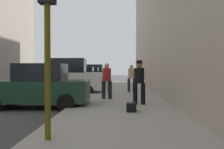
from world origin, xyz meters
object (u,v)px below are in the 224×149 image
object	(u,v)px
parked_black_suv	(94,74)
pedestrian_with_fedora	(139,80)
parked_dark_green_sedan	(38,87)
duffel_bag	(131,107)
pedestrian_in_tan_coat	(131,77)
fire_hydrant	(95,86)
pedestrian_in_jeans	(106,77)
parked_blue_sedan	(88,76)
parked_white_van	(66,78)
traffic_light	(47,9)
pedestrian_in_red_jacket	(107,79)
parked_red_hatchback	(81,78)

from	to	relation	value
parked_black_suv	pedestrian_with_fedora	world-z (taller)	parked_black_suv
parked_dark_green_sedan	duffel_bag	distance (m)	4.10
parked_black_suv	pedestrian_in_tan_coat	xyz separation A→B (m)	(4.11, -17.92, 0.07)
parked_dark_green_sedan	parked_black_suv	size ratio (longest dim) A/B	0.91
fire_hydrant	parked_black_suv	bearing A→B (deg)	95.79
pedestrian_in_tan_coat	pedestrian_with_fedora	xyz separation A→B (m)	(0.01, -5.61, 0.03)
pedestrian_in_jeans	pedestrian_with_fedora	bearing A→B (deg)	-74.71
parked_dark_green_sedan	parked_blue_sedan	world-z (taller)	same
parked_white_van	pedestrian_in_tan_coat	xyz separation A→B (m)	(4.11, 0.03, 0.07)
fire_hydrant	traffic_light	distance (m)	11.09
pedestrian_in_red_jacket	parked_red_hatchback	bearing A→B (deg)	105.78
fire_hydrant	pedestrian_in_tan_coat	xyz separation A→B (m)	(2.30, -0.13, 0.61)
fire_hydrant	parked_blue_sedan	bearing A→B (deg)	99.03
parked_black_suv	parked_red_hatchback	bearing A→B (deg)	-90.00
parked_blue_sedan	pedestrian_in_red_jacket	size ratio (longest dim) A/B	2.46
fire_hydrant	pedestrian_in_tan_coat	bearing A→B (deg)	-3.15
traffic_light	pedestrian_with_fedora	world-z (taller)	traffic_light
parked_red_hatchback	pedestrian_in_jeans	world-z (taller)	pedestrian_in_jeans
parked_white_van	parked_red_hatchback	xyz separation A→B (m)	(0.00, 5.97, -0.18)
pedestrian_with_fedora	duffel_bag	distance (m)	1.98
parked_blue_sedan	pedestrian_in_red_jacket	distance (m)	15.42
parked_red_hatchback	parked_black_suv	world-z (taller)	parked_black_suv
duffel_bag	parked_white_van	bearing A→B (deg)	116.81
parked_white_van	pedestrian_in_jeans	distance (m)	2.52
parked_blue_sedan	duffel_bag	bearing A→B (deg)	-78.89
parked_blue_sedan	pedestrian_in_jeans	world-z (taller)	pedestrian_in_jeans
fire_hydrant	pedestrian_in_red_jacket	size ratio (longest dim) A/B	0.41
fire_hydrant	duffel_bag	xyz separation A→B (m)	(1.89, -7.48, -0.21)
traffic_light	pedestrian_in_jeans	bearing A→B (deg)	86.65
parked_blue_sedan	pedestrian_in_jeans	size ratio (longest dim) A/B	2.46
traffic_light	pedestrian_in_jeans	world-z (taller)	traffic_light
fire_hydrant	pedestrian_in_jeans	size ratio (longest dim) A/B	0.41
parked_red_hatchback	parked_dark_green_sedan	bearing A→B (deg)	-90.00
pedestrian_in_tan_coat	duffel_bag	xyz separation A→B (m)	(-0.41, -7.35, -0.81)
pedestrian_in_jeans	pedestrian_in_red_jacket	distance (m)	3.99
pedestrian_in_tan_coat	fire_hydrant	bearing A→B (deg)	176.85
pedestrian_in_jeans	duffel_bag	size ratio (longest dim) A/B	3.89
parked_dark_green_sedan	parked_white_van	distance (m)	5.63
parked_white_van	parked_red_hatchback	bearing A→B (deg)	90.00
parked_red_hatchback	pedestrian_in_tan_coat	xyz separation A→B (m)	(4.11, -5.93, 0.26)
parked_black_suv	pedestrian_in_tan_coat	size ratio (longest dim) A/B	2.72
parked_white_van	pedestrian_in_red_jacket	size ratio (longest dim) A/B	2.72
pedestrian_in_jeans	pedestrian_in_red_jacket	size ratio (longest dim) A/B	1.00
parked_dark_green_sedan	pedestrian_in_jeans	xyz separation A→B (m)	(2.50, 5.95, 0.26)
traffic_light	fire_hydrant	bearing A→B (deg)	90.26
pedestrian_in_jeans	pedestrian_with_fedora	distance (m)	6.11
parked_black_suv	duffel_bag	xyz separation A→B (m)	(3.70, -25.27, -0.74)
pedestrian_in_red_jacket	pedestrian_with_fedora	world-z (taller)	pedestrian_with_fedora
pedestrian_in_red_jacket	fire_hydrant	bearing A→B (deg)	103.49
parked_red_hatchback	pedestrian_in_jeans	size ratio (longest dim) A/B	2.46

